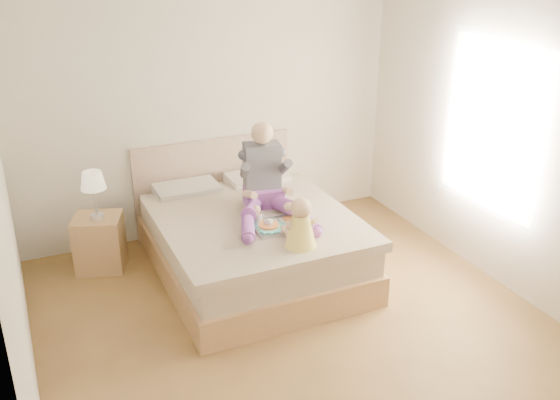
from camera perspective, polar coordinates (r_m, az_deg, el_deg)
name	(u,v)px	position (r m, az deg, el deg)	size (l,w,h in m)	color
room	(309,150)	(4.55, 2.71, 4.60)	(4.02, 4.22, 2.71)	brown
bed	(248,237)	(5.89, -2.93, -3.44)	(1.70, 2.18, 1.00)	#9A7248
nightstand	(100,242)	(6.15, -16.16, -3.75)	(0.54, 0.51, 0.53)	#9A7248
lamp	(93,183)	(5.87, -16.73, 1.48)	(0.23, 0.23, 0.46)	#B9BAC0
adult	(266,185)	(5.66, -1.28, 1.34)	(0.70, 1.04, 0.82)	#763A91
tray	(279,224)	(5.40, -0.11, -2.20)	(0.47, 0.38, 0.13)	#B9BAC0
baby	(300,226)	(5.03, 1.86, -2.42)	(0.28, 0.38, 0.42)	#FFE650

